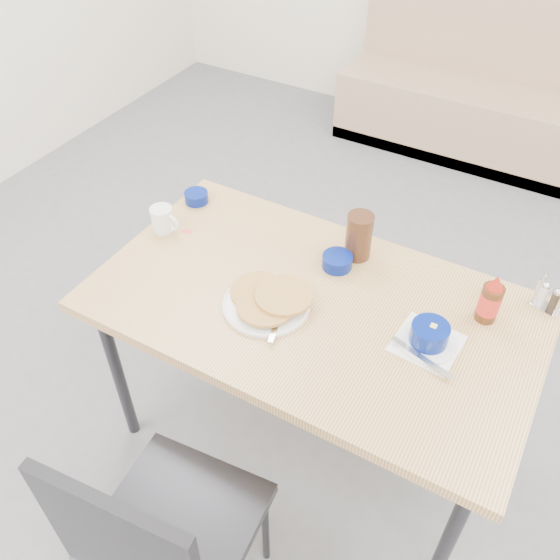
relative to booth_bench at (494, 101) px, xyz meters
The scene contains 13 objects.
ground 2.81m from the booth_bench, 90.00° to the right, with size 6.00×6.00×0.00m, color slate.
booth_bench is the anchor object (origin of this frame).
dining_table 2.56m from the booth_bench, 90.00° to the right, with size 1.40×0.80×0.76m.
diner_chair 3.30m from the booth_bench, 90.88° to the right, with size 0.46×0.46×0.93m.
pancake_plate 2.65m from the booth_bench, 92.56° to the right, with size 0.27×0.28×0.05m.
coffee_mug 2.59m from the booth_bench, 104.44° to the right, with size 0.12×0.08×0.09m.
grits_setting 2.59m from the booth_bench, 81.64° to the right, with size 0.20×0.21×0.08m.
creamer_bowl 2.40m from the booth_bench, 105.62° to the right, with size 0.09×0.09×0.04m.
butter_bowl 2.38m from the booth_bench, 90.21° to the right, with size 0.10×0.10×0.05m.
amber_tumbler 2.31m from the booth_bench, 89.34° to the right, with size 0.09×0.09×0.17m, color #3E2214.
condiment_caddy 2.33m from the booth_bench, 73.74° to the right, with size 0.10×0.07×0.11m.
syrup_bottle 2.43m from the booth_bench, 78.17° to the right, with size 0.07×0.07×0.17m.
sugar_wrapper 2.54m from the booth_bench, 102.93° to the right, with size 0.04×0.02×0.00m, color #F25057.
Camera 1 is at (0.56, -0.94, 2.09)m, focal length 38.00 mm.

